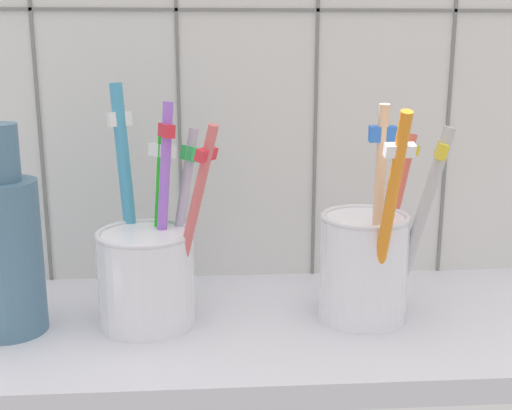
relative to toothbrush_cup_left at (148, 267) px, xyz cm
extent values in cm
cube|color=silver|center=(8.77, -0.19, -5.77)|extent=(64.00, 22.00, 2.00)
cube|color=silver|center=(8.77, 11.81, 15.73)|extent=(64.00, 2.00, 45.00)
cube|color=gray|center=(-10.43, 10.71, 15.73)|extent=(0.30, 0.20, 45.00)
cube|color=gray|center=(2.37, 10.71, 15.73)|extent=(0.30, 0.20, 45.00)
cube|color=gray|center=(15.17, 10.71, 15.73)|extent=(0.30, 0.20, 45.00)
cube|color=gray|center=(27.97, 10.71, 15.73)|extent=(0.30, 0.20, 45.00)
cube|color=gray|center=(8.77, 10.71, 20.53)|extent=(64.00, 0.20, 0.30)
cylinder|color=white|center=(-0.12, -0.24, -0.93)|extent=(7.79, 7.79, 7.67)
torus|color=silver|center=(-0.12, -0.24, 2.90)|extent=(7.90, 7.90, 0.50)
cylinder|color=#449FC6|center=(-1.82, 3.47, 5.03)|extent=(2.77, 3.71, 18.95)
cube|color=white|center=(-2.25, 4.21, 11.51)|extent=(2.11, 1.68, 1.27)
cylinder|color=#DD6363|center=(3.56, -2.06, 3.77)|extent=(4.93, 3.53, 16.49)
cube|color=#E5333F|center=(4.90, -2.92, 9.68)|extent=(1.87, 2.24, 1.03)
cylinder|color=#B7ADC2|center=(2.61, 2.03, 3.24)|extent=(3.76, 2.76, 15.39)
cube|color=green|center=(3.52, 2.59, 8.85)|extent=(1.76, 2.09, 1.28)
cylinder|color=#A567E3|center=(1.29, 1.06, 4.41)|extent=(2.45, 1.60, 17.63)
cube|color=#E5333F|center=(1.79, 1.25, 10.92)|extent=(1.56, 2.08, 1.10)
cylinder|color=green|center=(0.89, 2.00, 3.28)|extent=(2.23, 2.36, 15.39)
cube|color=white|center=(1.29, 2.45, 9.14)|extent=(2.40, 2.26, 1.12)
cylinder|color=white|center=(17.66, -0.24, -0.42)|extent=(7.20, 7.20, 8.70)
torus|color=silver|center=(17.66, -0.24, 3.93)|extent=(7.34, 7.34, 0.50)
cylinder|color=#BABABE|center=(21.80, -1.20, 3.50)|extent=(4.82, 2.23, 15.97)
cube|color=yellow|center=(23.12, -1.58, 9.56)|extent=(1.64, 2.60, 1.33)
cylinder|color=orange|center=(18.27, -4.40, 4.41)|extent=(1.31, 6.93, 17.86)
cube|color=white|center=(18.39, -6.36, 10.39)|extent=(2.20, 1.08, 1.10)
cylinder|color=beige|center=(18.05, -2.57, 4.47)|extent=(0.96, 2.34, 17.75)
cube|color=blue|center=(18.02, -3.09, 11.09)|extent=(2.10, 0.98, 1.22)
cylinder|color=#E9624F|center=(20.39, 1.69, 2.97)|extent=(4.26, 2.49, 14.88)
cube|color=yellow|center=(21.65, 2.23, 9.10)|extent=(1.57, 2.27, 0.97)
cylinder|color=slate|center=(-10.94, -0.85, 1.34)|extent=(5.77, 5.77, 12.22)
camera|label=1|loc=(5.22, -51.21, 17.73)|focal=46.42mm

